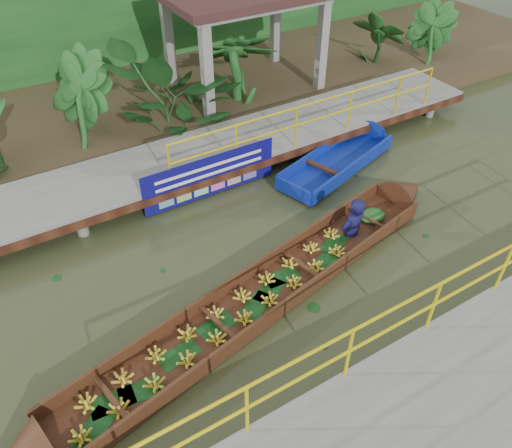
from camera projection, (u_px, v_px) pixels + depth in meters
ground at (275, 259)px, 9.81m from camera, size 80.00×80.00×0.00m
land_strip at (137, 101)px, 14.58m from camera, size 30.00×8.00×0.45m
far_dock at (198, 158)px, 11.76m from camera, size 16.00×2.06×1.66m
near_dock at (489, 391)px, 7.25m from camera, size 18.00×2.40×1.73m
pavilion at (244, 2)px, 13.32m from camera, size 4.40×3.00×3.00m
foliage_backdrop at (98, 15)px, 15.08m from camera, size 30.00×0.80×4.00m
vendor_boat at (275, 283)px, 9.00m from camera, size 10.01×3.04×2.16m
moored_blue_boat at (358, 148)px, 12.69m from camera, size 4.09×2.13×0.95m
blue_banner at (210, 176)px, 11.03m from camera, size 3.19×0.04×1.00m
tropical_plants at (240, 71)px, 13.26m from camera, size 14.56×1.56×1.95m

